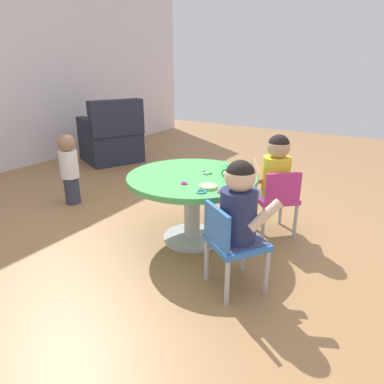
{
  "coord_description": "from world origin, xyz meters",
  "views": [
    {
      "loc": [
        -2.01,
        -1.26,
        1.27
      ],
      "look_at": [
        0.0,
        0.0,
        0.39
      ],
      "focal_mm": 32.23,
      "sensor_mm": 36.0,
      "label": 1
    }
  ],
  "objects_px": {
    "child_chair_left": "(232,242)",
    "rolling_pin": "(225,170)",
    "craft_scissors": "(206,173)",
    "seated_child_right": "(276,168)",
    "seated_child_left": "(239,205)",
    "toddler_standing": "(69,167)",
    "craft_table": "(192,190)",
    "child_chair_right": "(276,198)",
    "armchair_dark": "(112,139)"
  },
  "relations": [
    {
      "from": "craft_table",
      "to": "child_chair_left",
      "type": "bearing_deg",
      "value": -127.38
    },
    {
      "from": "child_chair_right",
      "to": "armchair_dark",
      "type": "xyz_separation_m",
      "value": [
        0.95,
        2.65,
        0.0
      ]
    },
    {
      "from": "child_chair_right",
      "to": "armchair_dark",
      "type": "height_order",
      "value": "armchair_dark"
    },
    {
      "from": "child_chair_left",
      "to": "child_chair_right",
      "type": "xyz_separation_m",
      "value": [
        0.81,
        0.02,
        0.0
      ]
    },
    {
      "from": "armchair_dark",
      "to": "craft_table",
      "type": "bearing_deg",
      "value": -122.38
    },
    {
      "from": "craft_table",
      "to": "seated_child_left",
      "type": "xyz_separation_m",
      "value": [
        -0.36,
        -0.54,
        0.13
      ]
    },
    {
      "from": "armchair_dark",
      "to": "craft_scissors",
      "type": "xyz_separation_m",
      "value": [
        -1.27,
        -2.21,
        0.21
      ]
    },
    {
      "from": "toddler_standing",
      "to": "craft_scissors",
      "type": "xyz_separation_m",
      "value": [
        0.08,
        -1.44,
        0.16
      ]
    },
    {
      "from": "seated_child_left",
      "to": "armchair_dark",
      "type": "bearing_deg",
      "value": 57.31
    },
    {
      "from": "child_chair_left",
      "to": "rolling_pin",
      "type": "distance_m",
      "value": 0.7
    },
    {
      "from": "seated_child_left",
      "to": "craft_scissors",
      "type": "height_order",
      "value": "seated_child_left"
    },
    {
      "from": "craft_scissors",
      "to": "rolling_pin",
      "type": "bearing_deg",
      "value": -57.63
    },
    {
      "from": "craft_table",
      "to": "child_chair_right",
      "type": "xyz_separation_m",
      "value": [
        0.42,
        -0.5,
        -0.1
      ]
    },
    {
      "from": "craft_table",
      "to": "child_chair_right",
      "type": "distance_m",
      "value": 0.66
    },
    {
      "from": "seated_child_right",
      "to": "craft_scissors",
      "type": "relative_size",
      "value": 3.64
    },
    {
      "from": "craft_table",
      "to": "armchair_dark",
      "type": "xyz_separation_m",
      "value": [
        1.36,
        2.15,
        -0.09
      ]
    },
    {
      "from": "seated_child_right",
      "to": "armchair_dark",
      "type": "xyz_separation_m",
      "value": [
        0.92,
        2.62,
        -0.22
      ]
    },
    {
      "from": "craft_table",
      "to": "seated_child_right",
      "type": "height_order",
      "value": "seated_child_right"
    },
    {
      "from": "seated_child_left",
      "to": "armchair_dark",
      "type": "distance_m",
      "value": 3.21
    },
    {
      "from": "craft_table",
      "to": "rolling_pin",
      "type": "xyz_separation_m",
      "value": [
        0.17,
        -0.18,
        0.14
      ]
    },
    {
      "from": "toddler_standing",
      "to": "child_chair_left",
      "type": "bearing_deg",
      "value": -102.35
    },
    {
      "from": "child_chair_left",
      "to": "craft_table",
      "type": "bearing_deg",
      "value": 52.62
    },
    {
      "from": "armchair_dark",
      "to": "craft_scissors",
      "type": "distance_m",
      "value": 2.56
    },
    {
      "from": "seated_child_left",
      "to": "rolling_pin",
      "type": "distance_m",
      "value": 0.65
    },
    {
      "from": "craft_table",
      "to": "toddler_standing",
      "type": "bearing_deg",
      "value": 89.2
    },
    {
      "from": "seated_child_right",
      "to": "rolling_pin",
      "type": "height_order",
      "value": "seated_child_right"
    },
    {
      "from": "toddler_standing",
      "to": "craft_scissors",
      "type": "relative_size",
      "value": 4.8
    },
    {
      "from": "child_chair_left",
      "to": "seated_child_right",
      "type": "xyz_separation_m",
      "value": [
        0.84,
        0.05,
        0.23
      ]
    },
    {
      "from": "seated_child_right",
      "to": "rolling_pin",
      "type": "bearing_deg",
      "value": 133.07
    },
    {
      "from": "craft_table",
      "to": "seated_child_left",
      "type": "distance_m",
      "value": 0.66
    },
    {
      "from": "rolling_pin",
      "to": "craft_table",
      "type": "bearing_deg",
      "value": 133.99
    },
    {
      "from": "rolling_pin",
      "to": "craft_scissors",
      "type": "height_order",
      "value": "rolling_pin"
    },
    {
      "from": "craft_table",
      "to": "armchair_dark",
      "type": "distance_m",
      "value": 2.55
    },
    {
      "from": "child_chair_right",
      "to": "armchair_dark",
      "type": "bearing_deg",
      "value": 70.36
    },
    {
      "from": "craft_table",
      "to": "child_chair_left",
      "type": "height_order",
      "value": "child_chair_left"
    },
    {
      "from": "craft_scissors",
      "to": "craft_table",
      "type": "bearing_deg",
      "value": 147.65
    },
    {
      "from": "child_chair_left",
      "to": "rolling_pin",
      "type": "xyz_separation_m",
      "value": [
        0.57,
        0.34,
        0.24
      ]
    },
    {
      "from": "armchair_dark",
      "to": "toddler_standing",
      "type": "bearing_deg",
      "value": -150.06
    },
    {
      "from": "seated_child_left",
      "to": "armchair_dark",
      "type": "relative_size",
      "value": 0.54
    },
    {
      "from": "child_chair_left",
      "to": "seated_child_left",
      "type": "xyz_separation_m",
      "value": [
        0.03,
        -0.02,
        0.23
      ]
    },
    {
      "from": "craft_table",
      "to": "craft_scissors",
      "type": "bearing_deg",
      "value": -32.35
    },
    {
      "from": "armchair_dark",
      "to": "child_chair_left",
      "type": "bearing_deg",
      "value": -123.4
    },
    {
      "from": "child_chair_right",
      "to": "rolling_pin",
      "type": "height_order",
      "value": "rolling_pin"
    },
    {
      "from": "craft_table",
      "to": "seated_child_left",
      "type": "height_order",
      "value": "seated_child_left"
    },
    {
      "from": "craft_table",
      "to": "child_chair_left",
      "type": "distance_m",
      "value": 0.66
    },
    {
      "from": "child_chair_right",
      "to": "seated_child_right",
      "type": "distance_m",
      "value": 0.23
    },
    {
      "from": "seated_child_right",
      "to": "craft_scissors",
      "type": "xyz_separation_m",
      "value": [
        -0.35,
        0.41,
        -0.01
      ]
    },
    {
      "from": "craft_table",
      "to": "toddler_standing",
      "type": "height_order",
      "value": "toddler_standing"
    },
    {
      "from": "craft_table",
      "to": "child_chair_left",
      "type": "xyz_separation_m",
      "value": [
        -0.4,
        -0.52,
        -0.1
      ]
    },
    {
      "from": "seated_child_left",
      "to": "child_chair_left",
      "type": "bearing_deg",
      "value": 145.67
    }
  ]
}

